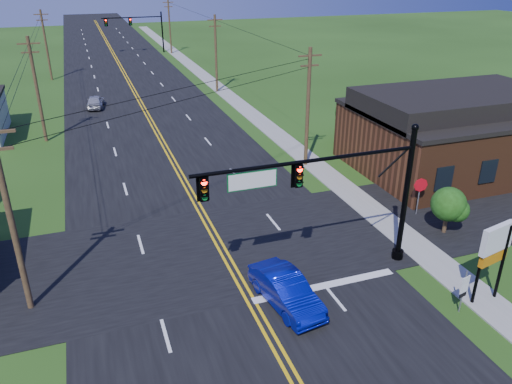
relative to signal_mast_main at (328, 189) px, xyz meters
name	(u,v)px	position (x,y,z in m)	size (l,w,h in m)	color
road_main	(134,94)	(-4.34, 42.00, -4.73)	(16.00, 220.00, 0.04)	black
road_cross	(219,250)	(-4.34, 4.00, -4.73)	(70.00, 10.00, 0.04)	black
sidewalk	(243,107)	(6.16, 32.00, -4.71)	(2.00, 160.00, 0.08)	gray
signal_mast_main	(328,189)	(0.00, 0.00, 0.00)	(11.30, 0.60, 7.48)	black
signal_mast_far	(136,26)	(0.10, 72.00, -0.20)	(10.98, 0.60, 7.48)	black
brick_building	(452,138)	(15.66, 10.00, -2.40)	(14.20, 11.20, 4.70)	#5A3019
utility_pole_left_a	(10,216)	(-13.84, 2.00, -0.03)	(1.80, 0.28, 9.00)	#3C291B
utility_pole_left_b	(37,88)	(-13.84, 27.00, -0.03)	(1.80, 0.28, 9.00)	#3C291B
utility_pole_left_c	(46,44)	(-13.84, 54.00, -0.03)	(1.80, 0.28, 9.00)	#3C291B
utility_pole_right_a	(308,106)	(5.46, 14.00, -0.03)	(1.80, 0.28, 9.00)	#3C291B
utility_pole_right_b	(216,52)	(5.46, 40.00, -0.03)	(1.80, 0.28, 9.00)	#3C291B
utility_pole_right_c	(170,25)	(5.46, 70.00, -0.03)	(1.80, 0.28, 9.00)	#3C291B
tree_right_back	(352,113)	(11.66, 18.00, -2.15)	(3.00, 3.00, 4.10)	#3C291B
shrub_corner	(449,204)	(8.66, 1.50, -2.90)	(2.00, 2.00, 2.86)	#3C291B
blue_car	(286,291)	(-2.71, -1.69, -3.99)	(1.61, 4.62, 1.52)	#060F92
distant_car	(95,102)	(-9.03, 37.02, -4.06)	(1.64, 4.07, 1.39)	#B9B8BD
route_sign	(464,288)	(4.52, -4.81, -3.46)	(0.54, 0.16, 2.21)	slate
stop_sign	(420,189)	(8.54, 3.98, -2.96)	(0.87, 0.23, 2.48)	slate
pylon_sign	(495,247)	(6.16, -4.49, -1.83)	(1.96, 0.70, 4.00)	black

